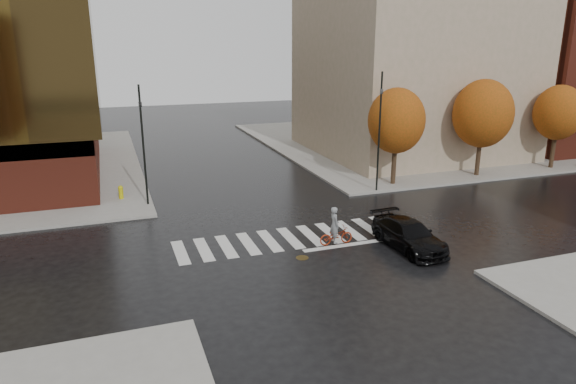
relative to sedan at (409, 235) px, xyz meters
name	(u,v)px	position (x,y,z in m)	size (l,w,h in m)	color
ground	(294,242)	(-4.89, 2.61, -0.68)	(120.00, 120.00, 0.00)	black
sidewalk_ne	(418,140)	(16.11, 23.61, -0.60)	(30.00, 30.00, 0.15)	gray
crosswalk	(290,238)	(-4.89, 3.11, -0.67)	(12.00, 3.00, 0.01)	silver
building_ne_tan	(412,46)	(12.11, 19.61, 8.47)	(16.00, 16.00, 18.00)	gray
building_ne_brick	(562,68)	(28.11, 18.61, 6.47)	(14.00, 14.00, 14.00)	maroon
building_nw_far	(14,35)	(-20.89, 39.61, 9.47)	(14.00, 12.00, 20.00)	gray
tree_ne_a	(396,121)	(5.11, 10.01, 3.78)	(3.80, 3.80, 6.50)	#2E2214
tree_ne_b	(483,114)	(12.11, 10.01, 3.94)	(4.20, 4.20, 6.89)	#2E2214
tree_ne_c	(559,113)	(19.11, 10.01, 3.70)	(3.60, 3.60, 6.31)	#2E2214
sedan	(409,235)	(0.00, 0.00, 0.00)	(1.89, 4.66, 1.35)	black
cyclist	(335,232)	(-3.10, 1.61, -0.02)	(1.70, 0.66, 1.92)	#9B290E
traffic_light_nw	(143,138)	(-11.19, 10.89, 3.47)	(0.22, 0.20, 7.06)	black
traffic_light_ne	(380,124)	(3.23, 8.91, 3.85)	(0.19, 0.22, 7.61)	black
fire_hydrant	(121,191)	(-12.65, 12.57, -0.07)	(0.30, 0.30, 0.84)	#C1BA0B
manhole	(302,258)	(-5.22, 0.61, -0.67)	(0.59, 0.59, 0.01)	#4E3E1C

